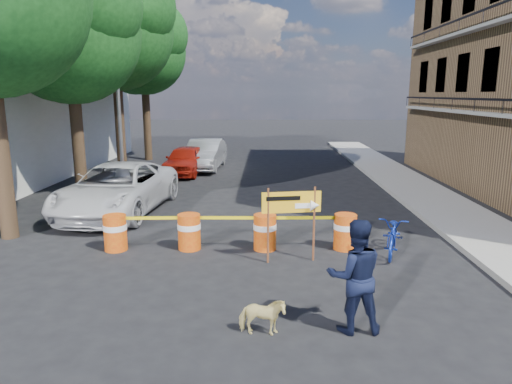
{
  "coord_description": "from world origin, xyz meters",
  "views": [
    {
      "loc": [
        0.16,
        -9.75,
        3.84
      ],
      "look_at": [
        -0.09,
        1.99,
        1.3
      ],
      "focal_mm": 32.0,
      "sensor_mm": 36.0,
      "label": 1
    }
  ],
  "objects_px": {
    "barrel_mid_right": "(265,231)",
    "sedan_red": "(185,160)",
    "dog": "(262,317)",
    "bicycle": "(395,216)",
    "sedan_silver": "(205,154)",
    "barrel_far_right": "(345,231)",
    "pedestrian": "(355,276)",
    "detour_sign": "(299,208)",
    "barrel_mid_left": "(189,231)",
    "barrel_far_left": "(115,232)",
    "suv_white": "(117,189)"
  },
  "relations": [
    {
      "from": "barrel_far_left",
      "to": "sedan_silver",
      "type": "xyz_separation_m",
      "value": [
        0.6,
        12.63,
        0.3
      ]
    },
    {
      "from": "bicycle",
      "to": "sedan_silver",
      "type": "xyz_separation_m",
      "value": [
        -6.25,
        12.75,
        -0.19
      ]
    },
    {
      "from": "barrel_far_right",
      "to": "sedan_silver",
      "type": "distance_m",
      "value": 13.46
    },
    {
      "from": "barrel_far_right",
      "to": "dog",
      "type": "relative_size",
      "value": 1.18
    },
    {
      "from": "barrel_mid_right",
      "to": "pedestrian",
      "type": "bearing_deg",
      "value": -69.76
    },
    {
      "from": "pedestrian",
      "to": "suv_white",
      "type": "distance_m",
      "value": 9.81
    },
    {
      "from": "bicycle",
      "to": "barrel_far_left",
      "type": "bearing_deg",
      "value": -162.69
    },
    {
      "from": "barrel_far_right",
      "to": "sedan_red",
      "type": "xyz_separation_m",
      "value": [
        -5.89,
        10.79,
        0.22
      ]
    },
    {
      "from": "detour_sign",
      "to": "dog",
      "type": "xyz_separation_m",
      "value": [
        -0.81,
        -3.36,
        -0.97
      ]
    },
    {
      "from": "dog",
      "to": "suv_white",
      "type": "xyz_separation_m",
      "value": [
        -4.8,
        7.72,
        0.48
      ]
    },
    {
      "from": "detour_sign",
      "to": "barrel_far_left",
      "type": "bearing_deg",
      "value": 161.85
    },
    {
      "from": "detour_sign",
      "to": "dog",
      "type": "bearing_deg",
      "value": -113.0
    },
    {
      "from": "sedan_silver",
      "to": "dog",
      "type": "bearing_deg",
      "value": -76.49
    },
    {
      "from": "detour_sign",
      "to": "sedan_silver",
      "type": "xyz_separation_m",
      "value": [
        -3.9,
        13.32,
        -0.52
      ]
    },
    {
      "from": "barrel_far_right",
      "to": "dog",
      "type": "distance_m",
      "value": 4.71
    },
    {
      "from": "barrel_mid_right",
      "to": "dog",
      "type": "distance_m",
      "value": 4.18
    },
    {
      "from": "barrel_mid_left",
      "to": "dog",
      "type": "relative_size",
      "value": 1.18
    },
    {
      "from": "barrel_mid_right",
      "to": "pedestrian",
      "type": "distance_m",
      "value": 4.26
    },
    {
      "from": "barrel_far_left",
      "to": "barrel_mid_right",
      "type": "height_order",
      "value": "same"
    },
    {
      "from": "barrel_mid_right",
      "to": "sedan_red",
      "type": "relative_size",
      "value": 0.22
    },
    {
      "from": "barrel_far_left",
      "to": "sedan_silver",
      "type": "distance_m",
      "value": 12.65
    },
    {
      "from": "barrel_far_right",
      "to": "sedan_red",
      "type": "height_order",
      "value": "sedan_red"
    },
    {
      "from": "barrel_far_right",
      "to": "bicycle",
      "type": "bearing_deg",
      "value": -15.87
    },
    {
      "from": "barrel_mid_left",
      "to": "detour_sign",
      "type": "height_order",
      "value": "detour_sign"
    },
    {
      "from": "barrel_mid_right",
      "to": "sedan_red",
      "type": "xyz_separation_m",
      "value": [
        -3.88,
        10.86,
        0.22
      ]
    },
    {
      "from": "barrel_far_left",
      "to": "barrel_mid_left",
      "type": "distance_m",
      "value": 1.83
    },
    {
      "from": "detour_sign",
      "to": "barrel_far_right",
      "type": "bearing_deg",
      "value": 26.05
    },
    {
      "from": "barrel_far_right",
      "to": "suv_white",
      "type": "xyz_separation_m",
      "value": [
        -6.84,
        3.48,
        0.33
      ]
    },
    {
      "from": "barrel_far_left",
      "to": "detour_sign",
      "type": "xyz_separation_m",
      "value": [
        4.5,
        -0.69,
        0.82
      ]
    },
    {
      "from": "barrel_far_right",
      "to": "barrel_mid_left",
      "type": "bearing_deg",
      "value": -178.77
    },
    {
      "from": "suv_white",
      "to": "sedan_red",
      "type": "height_order",
      "value": "suv_white"
    },
    {
      "from": "barrel_mid_right",
      "to": "pedestrian",
      "type": "height_order",
      "value": "pedestrian"
    },
    {
      "from": "barrel_mid_right",
      "to": "barrel_far_right",
      "type": "bearing_deg",
      "value": 1.94
    },
    {
      "from": "dog",
      "to": "sedan_red",
      "type": "xyz_separation_m",
      "value": [
        -3.84,
        15.03,
        0.37
      ]
    },
    {
      "from": "barrel_mid_right",
      "to": "dog",
      "type": "xyz_separation_m",
      "value": [
        -0.03,
        -4.17,
        -0.15
      ]
    },
    {
      "from": "pedestrian",
      "to": "bicycle",
      "type": "height_order",
      "value": "bicycle"
    },
    {
      "from": "barrel_mid_right",
      "to": "sedan_silver",
      "type": "relative_size",
      "value": 0.19
    },
    {
      "from": "bicycle",
      "to": "barrel_mid_right",
      "type": "bearing_deg",
      "value": -166.21
    },
    {
      "from": "suv_white",
      "to": "barrel_far_right",
      "type": "bearing_deg",
      "value": -21.77
    },
    {
      "from": "barrel_mid_left",
      "to": "bicycle",
      "type": "bearing_deg",
      "value": -2.67
    },
    {
      "from": "suv_white",
      "to": "sedan_red",
      "type": "relative_size",
      "value": 1.42
    },
    {
      "from": "barrel_far_left",
      "to": "dog",
      "type": "xyz_separation_m",
      "value": [
        3.69,
        -4.05,
        -0.15
      ]
    },
    {
      "from": "suv_white",
      "to": "sedan_silver",
      "type": "relative_size",
      "value": 1.24
    },
    {
      "from": "barrel_far_right",
      "to": "detour_sign",
      "type": "relative_size",
      "value": 0.51
    },
    {
      "from": "bicycle",
      "to": "sedan_red",
      "type": "distance_m",
      "value": 13.14
    },
    {
      "from": "pedestrian",
      "to": "sedan_silver",
      "type": "distance_m",
      "value": 17.1
    },
    {
      "from": "barrel_far_left",
      "to": "pedestrian",
      "type": "height_order",
      "value": "pedestrian"
    },
    {
      "from": "pedestrian",
      "to": "barrel_far_left",
      "type": "bearing_deg",
      "value": -39.37
    },
    {
      "from": "barrel_far_right",
      "to": "suv_white",
      "type": "distance_m",
      "value": 7.68
    },
    {
      "from": "barrel_mid_right",
      "to": "bicycle",
      "type": "xyz_separation_m",
      "value": [
        3.13,
        -0.25,
        0.49
      ]
    }
  ]
}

